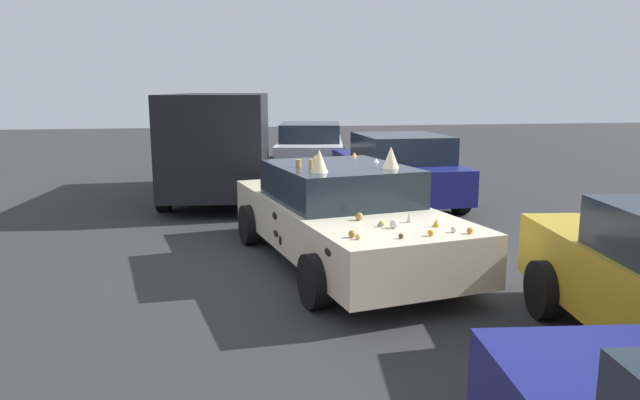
# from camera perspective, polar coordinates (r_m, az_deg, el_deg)

# --- Properties ---
(ground_plane) EXTENTS (60.00, 60.00, 0.00)m
(ground_plane) POSITION_cam_1_polar(r_m,az_deg,el_deg) (8.15, 2.09, -6.16)
(ground_plane) COLOR #2D2D30
(art_car_decorated) EXTENTS (4.92, 2.70, 1.64)m
(art_car_decorated) POSITION_cam_1_polar(r_m,az_deg,el_deg) (8.00, 2.06, -1.44)
(art_car_decorated) COLOR beige
(art_car_decorated) RESTS_ON ground
(parked_van_row_back_far) EXTENTS (5.21, 2.65, 2.27)m
(parked_van_row_back_far) POSITION_cam_1_polar(r_m,az_deg,el_deg) (13.08, -9.62, 5.79)
(parked_van_row_back_far) COLOR black
(parked_van_row_back_far) RESTS_ON ground
(parked_sedan_row_back_center) EXTENTS (4.23, 2.08, 1.47)m
(parked_sedan_row_back_center) POSITION_cam_1_polar(r_m,az_deg,el_deg) (12.29, 7.44, 3.04)
(parked_sedan_row_back_center) COLOR navy
(parked_sedan_row_back_center) RESTS_ON ground
(parked_sedan_far_right) EXTENTS (4.68, 2.64, 1.43)m
(parked_sedan_far_right) POSITION_cam_1_polar(r_m,az_deg,el_deg) (16.70, -0.94, 5.13)
(parked_sedan_far_right) COLOR white
(parked_sedan_far_right) RESTS_ON ground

